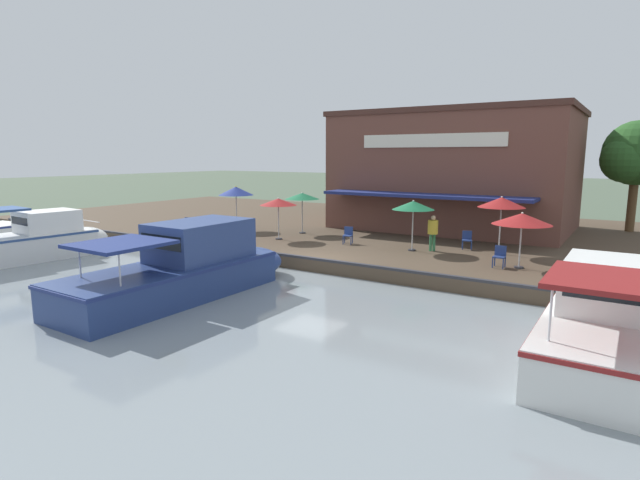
% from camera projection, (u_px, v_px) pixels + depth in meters
% --- Properties ---
extents(ground_plane, '(220.00, 220.00, 0.00)m').
position_uv_depth(ground_plane, '(311.00, 274.00, 21.19)').
color(ground_plane, '#4C5B47').
extents(quay_deck, '(22.00, 56.00, 0.60)m').
position_uv_depth(quay_deck, '(411.00, 233.00, 30.27)').
color(quay_deck, '#4C3D2D').
rests_on(quay_deck, ground).
extents(quay_edge_fender, '(0.20, 50.40, 0.10)m').
position_uv_depth(quay_edge_fender, '(312.00, 258.00, 21.16)').
color(quay_edge_fender, '#2D2D33').
rests_on(quay_edge_fender, quay_deck).
extents(waterfront_restaurant, '(10.79, 13.40, 6.95)m').
position_uv_depth(waterfront_restaurant, '(456.00, 170.00, 30.35)').
color(waterfront_restaurant, brown).
rests_on(waterfront_restaurant, quay_deck).
extents(patio_umbrella_by_entrance, '(1.94, 1.94, 2.21)m').
position_uv_depth(patio_umbrella_by_entrance, '(278.00, 202.00, 26.01)').
color(patio_umbrella_by_entrance, '#B7B7B7').
rests_on(patio_umbrella_by_entrance, quay_deck).
extents(patio_umbrella_near_quay_edge, '(1.95, 1.95, 2.34)m').
position_uv_depth(patio_umbrella_near_quay_edge, '(302.00, 196.00, 28.06)').
color(patio_umbrella_near_quay_edge, '#B7B7B7').
rests_on(patio_umbrella_near_quay_edge, quay_deck).
extents(patio_umbrella_far_corner, '(2.06, 2.06, 2.60)m').
position_uv_depth(patio_umbrella_far_corner, '(236.00, 191.00, 29.42)').
color(patio_umbrella_far_corner, '#B7B7B7').
rests_on(patio_umbrella_far_corner, quay_deck).
extents(patio_umbrella_mid_patio_right, '(2.05, 2.05, 2.59)m').
position_uv_depth(patio_umbrella_mid_patio_right, '(502.00, 202.00, 22.07)').
color(patio_umbrella_mid_patio_right, '#B7B7B7').
rests_on(patio_umbrella_mid_patio_right, quay_deck).
extents(patio_umbrella_mid_patio_left, '(1.93, 1.93, 2.36)m').
position_uv_depth(patio_umbrella_mid_patio_left, '(413.00, 205.00, 22.84)').
color(patio_umbrella_mid_patio_left, '#B7B7B7').
rests_on(patio_umbrella_mid_patio_left, quay_deck).
extents(patio_umbrella_back_row, '(2.24, 2.24, 2.21)m').
position_uv_depth(patio_umbrella_back_row, '(522.00, 219.00, 19.26)').
color(patio_umbrella_back_row, '#B7B7B7').
rests_on(patio_umbrella_back_row, quay_deck).
extents(cafe_chair_far_corner_seat, '(0.56, 0.56, 0.85)m').
position_uv_depth(cafe_chair_far_corner_seat, '(348.00, 234.00, 24.94)').
color(cafe_chair_far_corner_seat, navy).
rests_on(cafe_chair_far_corner_seat, quay_deck).
extents(cafe_chair_mid_patio, '(0.45, 0.45, 0.85)m').
position_uv_depth(cafe_chair_mid_patio, '(500.00, 255.00, 19.66)').
color(cafe_chair_mid_patio, navy).
rests_on(cafe_chair_mid_patio, quay_deck).
extents(cafe_chair_beside_entrance, '(0.54, 0.54, 0.85)m').
position_uv_depth(cafe_chair_beside_entrance, '(187.00, 224.00, 28.68)').
color(cafe_chair_beside_entrance, navy).
rests_on(cafe_chair_beside_entrance, quay_deck).
extents(cafe_chair_under_first_umbrella, '(0.55, 0.55, 0.85)m').
position_uv_depth(cafe_chair_under_first_umbrella, '(214.00, 222.00, 29.66)').
color(cafe_chair_under_first_umbrella, navy).
rests_on(cafe_chair_under_first_umbrella, quay_deck).
extents(cafe_chair_facing_river, '(0.56, 0.56, 0.85)m').
position_uv_depth(cafe_chair_facing_river, '(467.00, 239.00, 23.55)').
color(cafe_chair_facing_river, navy).
rests_on(cafe_chair_facing_river, quay_deck).
extents(person_mid_patio, '(0.47, 0.47, 1.65)m').
position_uv_depth(person_mid_patio, '(433.00, 229.00, 22.93)').
color(person_mid_patio, '#337547').
rests_on(person_mid_patio, quay_deck).
extents(motorboat_distant_upstream, '(9.40, 2.92, 2.55)m').
position_uv_depth(motorboat_distant_upstream, '(193.00, 267.00, 17.89)').
color(motorboat_distant_upstream, navy).
rests_on(motorboat_distant_upstream, river_water).
extents(motorboat_outer_channel, '(7.05, 2.68, 2.45)m').
position_uv_depth(motorboat_outer_channel, '(607.00, 322.00, 12.11)').
color(motorboat_outer_channel, white).
rests_on(motorboat_outer_channel, river_water).
extents(motorboat_nearest_quay, '(6.91, 2.95, 2.53)m').
position_uv_depth(motorboat_nearest_quay, '(43.00, 240.00, 24.06)').
color(motorboat_nearest_quay, white).
rests_on(motorboat_nearest_quay, river_water).
extents(tree_upstream_bank, '(3.65, 3.48, 5.64)m').
position_uv_depth(tree_upstream_bank, '(357.00, 163.00, 40.68)').
color(tree_upstream_bank, brown).
rests_on(tree_upstream_bank, quay_deck).
extents(tree_downstream_bank, '(3.87, 3.68, 6.35)m').
position_uv_depth(tree_downstream_bank, '(634.00, 155.00, 28.33)').
color(tree_downstream_bank, brown).
rests_on(tree_downstream_bank, quay_deck).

